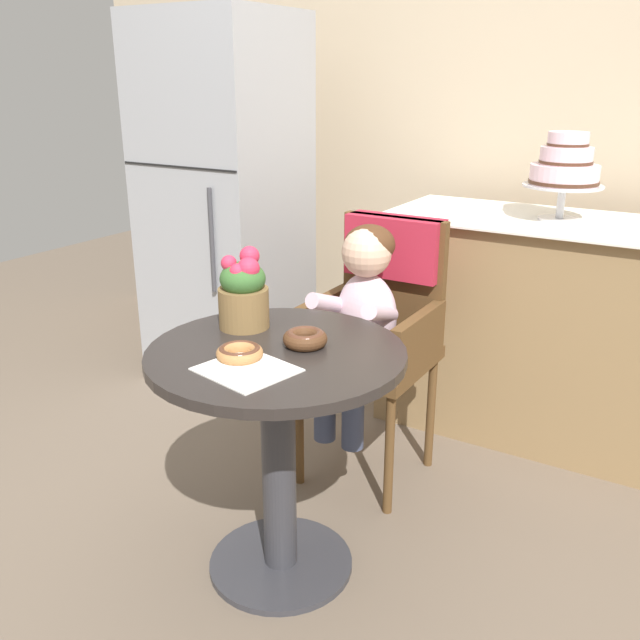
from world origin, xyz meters
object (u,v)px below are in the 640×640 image
(wicker_chair, at_px, (382,307))
(refrigerator, at_px, (225,206))
(donut_front, at_px, (240,352))
(seated_child, at_px, (362,309))
(tiered_cake_stand, at_px, (565,168))
(donut_mid, at_px, (305,338))
(cafe_table, at_px, (278,418))
(flower_vase, at_px, (243,292))

(wicker_chair, bearing_deg, refrigerator, 156.49)
(wicker_chair, xyz_separation_m, donut_front, (-0.02, -0.80, 0.10))
(seated_child, bearing_deg, refrigerator, 151.57)
(seated_child, xyz_separation_m, donut_front, (-0.02, -0.65, 0.06))
(wicker_chair, xyz_separation_m, tiered_cake_stand, (0.46, 0.60, 0.46))
(donut_mid, bearing_deg, seated_child, 98.93)
(wicker_chair, height_order, donut_mid, wicker_chair)
(cafe_table, distance_m, donut_mid, 0.25)
(cafe_table, height_order, wicker_chair, wicker_chair)
(donut_front, relative_size, refrigerator, 0.07)
(donut_mid, bearing_deg, refrigerator, 136.82)
(donut_mid, height_order, flower_vase, flower_vase)
(flower_vase, bearing_deg, tiered_cake_stand, 62.67)
(wicker_chair, xyz_separation_m, donut_mid, (0.08, -0.63, 0.10))
(seated_child, xyz_separation_m, flower_vase, (-0.16, -0.44, 0.15))
(seated_child, relative_size, donut_front, 5.79)
(wicker_chair, xyz_separation_m, flower_vase, (-0.16, -0.60, 0.19))
(seated_child, relative_size, donut_mid, 5.83)
(seated_child, xyz_separation_m, tiered_cake_stand, (0.46, 0.76, 0.42))
(flower_vase, bearing_deg, cafe_table, -28.78)
(donut_front, distance_m, flower_vase, 0.26)
(wicker_chair, height_order, flower_vase, flower_vase)
(cafe_table, bearing_deg, donut_mid, 50.05)
(cafe_table, bearing_deg, refrigerator, 133.67)
(donut_front, distance_m, refrigerator, 1.57)
(donut_mid, xyz_separation_m, flower_vase, (-0.24, 0.04, 0.09))
(cafe_table, relative_size, refrigerator, 0.42)
(wicker_chair, distance_m, seated_child, 0.16)
(refrigerator, bearing_deg, donut_mid, -43.18)
(wicker_chair, bearing_deg, seated_child, -92.21)
(donut_front, bearing_deg, wicker_chair, 88.30)
(flower_vase, bearing_deg, refrigerator, 130.92)
(seated_child, relative_size, refrigerator, 0.43)
(wicker_chair, relative_size, donut_front, 7.60)
(cafe_table, xyz_separation_m, flower_vase, (-0.18, 0.10, 0.32))
(donut_front, bearing_deg, tiered_cake_stand, 71.11)
(donut_mid, xyz_separation_m, tiered_cake_stand, (0.38, 1.24, 0.35))
(flower_vase, height_order, refrigerator, refrigerator)
(wicker_chair, height_order, seated_child, seated_child)
(donut_front, bearing_deg, flower_vase, 124.13)
(donut_mid, bearing_deg, cafe_table, -129.95)
(seated_child, height_order, donut_mid, seated_child)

